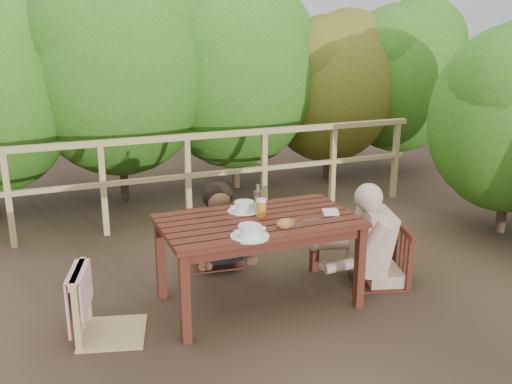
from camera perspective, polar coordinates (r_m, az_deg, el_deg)
name	(u,v)px	position (r m, az deg, el deg)	size (l,w,h in m)	color
ground	(258,302)	(4.57, 0.24, -11.06)	(60.00, 60.00, 0.00)	#473324
table	(258,262)	(4.42, 0.25, -7.08)	(1.49, 0.84, 0.69)	#3F1810
chair_left	(108,273)	(4.06, -14.73, -7.90)	(0.47, 0.47, 0.95)	tan
chair_far	(215,216)	(5.13, -4.18, -2.48)	(0.45, 0.45, 0.90)	#3F1810
chair_right	(382,231)	(4.85, 12.61, -3.89)	(0.46, 0.46, 0.92)	#3F1810
woman	(214,198)	(5.09, -4.29, -0.65)	(0.50, 0.61, 1.24)	black
diner_right	(387,201)	(4.78, 13.10, -0.92)	(0.58, 0.71, 1.44)	tan
railing	(188,180)	(6.16, -6.90, 1.21)	(5.60, 0.10, 1.01)	tan
hedge_row	(189,44)	(7.22, -6.78, 14.65)	(6.60, 1.60, 3.80)	#2C6117
soup_near	(250,231)	(3.93, -0.63, -4.00)	(0.28, 0.28, 0.09)	white
soup_far	(244,207)	(4.46, -1.20, -1.52)	(0.27, 0.27, 0.09)	white
bread_roll	(285,224)	(4.10, 2.99, -3.23)	(0.14, 0.10, 0.08)	#A6682E
beer_glass	(261,209)	(4.31, 0.53, -1.69)	(0.08, 0.08, 0.15)	orange
bottle	(258,201)	(4.31, 0.19, -0.92)	(0.06, 0.06, 0.26)	silver
tumbler	(295,225)	(4.07, 4.00, -3.38)	(0.07, 0.07, 0.08)	white
butter_tub	(330,213)	(4.42, 7.52, -2.11)	(0.12, 0.08, 0.05)	white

